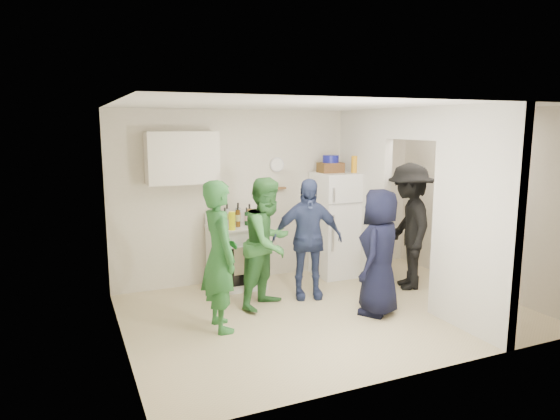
# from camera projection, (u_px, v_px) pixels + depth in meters

# --- Properties ---
(floor) EXTENTS (4.80, 4.80, 0.00)m
(floor) POSITION_uv_depth(u_px,v_px,m) (327.00, 312.00, 6.16)
(floor) COLOR #CABB8E
(floor) RESTS_ON ground
(wall_back) EXTENTS (4.80, 0.00, 4.80)m
(wall_back) POSITION_uv_depth(u_px,v_px,m) (273.00, 195.00, 7.49)
(wall_back) COLOR silver
(wall_back) RESTS_ON floor
(wall_front) EXTENTS (4.80, 0.00, 4.80)m
(wall_front) POSITION_uv_depth(u_px,v_px,m) (422.00, 243.00, 4.41)
(wall_front) COLOR silver
(wall_front) RESTS_ON floor
(wall_left) EXTENTS (0.00, 3.40, 3.40)m
(wall_left) POSITION_uv_depth(u_px,v_px,m) (119.00, 229.00, 5.00)
(wall_left) COLOR silver
(wall_left) RESTS_ON floor
(wall_right) EXTENTS (0.00, 3.40, 3.40)m
(wall_right) POSITION_uv_depth(u_px,v_px,m) (481.00, 201.00, 6.89)
(wall_right) COLOR silver
(wall_right) RESTS_ON floor
(ceiling) EXTENTS (4.80, 4.80, 0.00)m
(ceiling) POSITION_uv_depth(u_px,v_px,m) (330.00, 106.00, 5.74)
(ceiling) COLOR white
(ceiling) RESTS_ON wall_back
(partition_pier_back) EXTENTS (0.12, 1.20, 2.50)m
(partition_pier_back) POSITION_uv_depth(u_px,v_px,m) (363.00, 195.00, 7.42)
(partition_pier_back) COLOR silver
(partition_pier_back) RESTS_ON floor
(partition_pier_front) EXTENTS (0.12, 1.20, 2.50)m
(partition_pier_front) POSITION_uv_depth(u_px,v_px,m) (474.00, 221.00, 5.43)
(partition_pier_front) COLOR silver
(partition_pier_front) RESTS_ON floor
(partition_header) EXTENTS (0.12, 1.00, 0.40)m
(partition_header) POSITION_uv_depth(u_px,v_px,m) (414.00, 124.00, 6.25)
(partition_header) COLOR silver
(partition_header) RESTS_ON partition_pier_back
(stove) EXTENTS (0.74, 0.62, 0.89)m
(stove) POSITION_uv_depth(u_px,v_px,m) (236.00, 257.00, 7.04)
(stove) COLOR white
(stove) RESTS_ON floor
(upper_cabinet) EXTENTS (0.95, 0.34, 0.70)m
(upper_cabinet) POSITION_uv_depth(u_px,v_px,m) (182.00, 158.00, 6.67)
(upper_cabinet) COLOR silver
(upper_cabinet) RESTS_ON wall_back
(fridge) EXTENTS (0.65, 0.63, 1.58)m
(fridge) POSITION_uv_depth(u_px,v_px,m) (337.00, 224.00, 7.59)
(fridge) COLOR white
(fridge) RESTS_ON floor
(wicker_basket) EXTENTS (0.35, 0.25, 0.15)m
(wicker_basket) POSITION_uv_depth(u_px,v_px,m) (331.00, 168.00, 7.45)
(wicker_basket) COLOR brown
(wicker_basket) RESTS_ON fridge
(blue_bowl) EXTENTS (0.24, 0.24, 0.11)m
(blue_bowl) POSITION_uv_depth(u_px,v_px,m) (331.00, 159.00, 7.43)
(blue_bowl) COLOR navy
(blue_bowl) RESTS_ON wicker_basket
(yellow_cup_stack_top) EXTENTS (0.09, 0.09, 0.25)m
(yellow_cup_stack_top) POSITION_uv_depth(u_px,v_px,m) (354.00, 164.00, 7.43)
(yellow_cup_stack_top) COLOR orange
(yellow_cup_stack_top) RESTS_ON fridge
(wall_clock) EXTENTS (0.22, 0.02, 0.22)m
(wall_clock) POSITION_uv_depth(u_px,v_px,m) (277.00, 165.00, 7.41)
(wall_clock) COLOR white
(wall_clock) RESTS_ON wall_back
(spice_shelf) EXTENTS (0.35, 0.08, 0.03)m
(spice_shelf) POSITION_uv_depth(u_px,v_px,m) (275.00, 188.00, 7.42)
(spice_shelf) COLOR olive
(spice_shelf) RESTS_ON wall_back
(nook_window) EXTENTS (0.03, 0.70, 0.80)m
(nook_window) POSITION_uv_depth(u_px,v_px,m) (471.00, 171.00, 7.00)
(nook_window) COLOR black
(nook_window) RESTS_ON wall_right
(nook_window_frame) EXTENTS (0.04, 0.76, 0.86)m
(nook_window_frame) POSITION_uv_depth(u_px,v_px,m) (470.00, 171.00, 6.99)
(nook_window_frame) COLOR white
(nook_window_frame) RESTS_ON wall_right
(nook_valance) EXTENTS (0.04, 0.82, 0.18)m
(nook_valance) POSITION_uv_depth(u_px,v_px,m) (470.00, 146.00, 6.93)
(nook_valance) COLOR white
(nook_valance) RESTS_ON wall_right
(yellow_cup_stack_stove) EXTENTS (0.09, 0.09, 0.25)m
(yellow_cup_stack_stove) POSITION_uv_depth(u_px,v_px,m) (232.00, 221.00, 6.70)
(yellow_cup_stack_stove) COLOR #F7FF15
(yellow_cup_stack_stove) RESTS_ON stove
(red_cup) EXTENTS (0.09, 0.09, 0.12)m
(red_cup) POSITION_uv_depth(u_px,v_px,m) (255.00, 223.00, 6.86)
(red_cup) COLOR #A80B24
(red_cup) RESTS_ON stove
(person_green_left) EXTENTS (0.41, 0.62, 1.70)m
(person_green_left) POSITION_uv_depth(u_px,v_px,m) (220.00, 256.00, 5.54)
(person_green_left) COLOR #2B6B33
(person_green_left) RESTS_ON floor
(person_green_center) EXTENTS (1.01, 0.96, 1.65)m
(person_green_center) POSITION_uv_depth(u_px,v_px,m) (268.00, 243.00, 6.25)
(person_green_center) COLOR #35783E
(person_green_center) RESTS_ON floor
(person_denim) EXTENTS (1.01, 0.64, 1.60)m
(person_denim) POSITION_uv_depth(u_px,v_px,m) (307.00, 239.00, 6.59)
(person_denim) COLOR navy
(person_denim) RESTS_ON floor
(person_navy) EXTENTS (0.89, 0.85, 1.54)m
(person_navy) POSITION_uv_depth(u_px,v_px,m) (379.00, 252.00, 6.01)
(person_navy) COLOR black
(person_navy) RESTS_ON floor
(person_nook) EXTENTS (1.05, 1.31, 1.77)m
(person_nook) POSITION_uv_depth(u_px,v_px,m) (409.00, 226.00, 6.97)
(person_nook) COLOR black
(person_nook) RESTS_ON floor
(bottle_a) EXTENTS (0.07, 0.07, 0.33)m
(bottle_a) POSITION_uv_depth(u_px,v_px,m) (215.00, 215.00, 6.95)
(bottle_a) COLOR #5A4212
(bottle_a) RESTS_ON stove
(bottle_b) EXTENTS (0.06, 0.06, 0.29)m
(bottle_b) POSITION_uv_depth(u_px,v_px,m) (225.00, 218.00, 6.81)
(bottle_b) COLOR #173E14
(bottle_b) RESTS_ON stove
(bottle_c) EXTENTS (0.07, 0.07, 0.30)m
(bottle_c) POSITION_uv_depth(u_px,v_px,m) (227.00, 214.00, 7.06)
(bottle_c) COLOR silver
(bottle_c) RESTS_ON stove
(bottle_d) EXTENTS (0.06, 0.06, 0.32)m
(bottle_d) POSITION_uv_depth(u_px,v_px,m) (238.00, 216.00, 6.90)
(bottle_d) COLOR brown
(bottle_d) RESTS_ON stove
(bottle_e) EXTENTS (0.07, 0.07, 0.30)m
(bottle_e) POSITION_uv_depth(u_px,v_px,m) (238.00, 213.00, 7.15)
(bottle_e) COLOR #98A4A9
(bottle_e) RESTS_ON stove
(bottle_f) EXTENTS (0.06, 0.06, 0.25)m
(bottle_f) POSITION_uv_depth(u_px,v_px,m) (247.00, 216.00, 7.02)
(bottle_f) COLOR #163D1D
(bottle_f) RESTS_ON stove
(bottle_g) EXTENTS (0.08, 0.08, 0.28)m
(bottle_g) POSITION_uv_depth(u_px,v_px,m) (249.00, 214.00, 7.15)
(bottle_g) COLOR olive
(bottle_g) RESTS_ON stove
(bottle_h) EXTENTS (0.06, 0.06, 0.33)m
(bottle_h) POSITION_uv_depth(u_px,v_px,m) (216.00, 218.00, 6.71)
(bottle_h) COLOR #9BA1A6
(bottle_h) RESTS_ON stove
(bottle_i) EXTENTS (0.06, 0.06, 0.24)m
(bottle_i) POSITION_uv_depth(u_px,v_px,m) (238.00, 216.00, 7.05)
(bottle_i) COLOR #47370C
(bottle_i) RESTS_ON stove
(bottle_j) EXTENTS (0.07, 0.07, 0.26)m
(bottle_j) POSITION_uv_depth(u_px,v_px,m) (258.00, 217.00, 6.95)
(bottle_j) COLOR #205E2C
(bottle_j) RESTS_ON stove
(bottle_k) EXTENTS (0.08, 0.08, 0.30)m
(bottle_k) POSITION_uv_depth(u_px,v_px,m) (218.00, 217.00, 6.89)
(bottle_k) COLOR olive
(bottle_k) RESTS_ON stove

